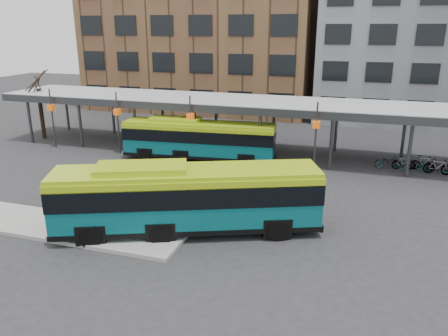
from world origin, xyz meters
TOP-DOWN VIEW (x-y plane):
  - ground at (0.00, 0.00)m, footprint 120.00×120.00m
  - boarding_island at (-5.50, -3.00)m, footprint 14.00×3.00m
  - canopy at (-0.06, 12.87)m, footprint 40.00×6.53m
  - tree at (-18.00, 12.00)m, footprint 1.64×1.64m
  - building_brick at (-10.00, 32.00)m, footprint 26.00×14.00m
  - building_grey at (16.00, 32.00)m, footprint 24.00×14.00m
  - bus_front at (1.21, -1.45)m, footprint 12.58×7.21m
  - bus_rear at (-2.53, 10.08)m, footprint 11.36×3.47m
  - pedestrian at (-4.19, -4.02)m, footprint 0.65×0.71m
  - bike_rack at (12.76, 12.09)m, footprint 5.05×1.32m

SIDE VIEW (x-z plane):
  - ground at x=0.00m, z-range 0.00..0.00m
  - boarding_island at x=-5.50m, z-range 0.00..0.18m
  - bike_rack at x=12.76m, z-range -0.05..1.03m
  - pedestrian at x=-4.19m, z-range 0.19..1.81m
  - bus_rear at x=-2.53m, z-range 0.06..3.15m
  - bus_front at x=1.21m, z-range 0.07..3.52m
  - tree at x=-18.00m, z-range -0.36..5.23m
  - canopy at x=-0.06m, z-range 1.51..6.31m
  - building_grey at x=16.00m, z-range 0.00..20.00m
  - building_brick at x=-10.00m, z-range 0.00..22.00m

